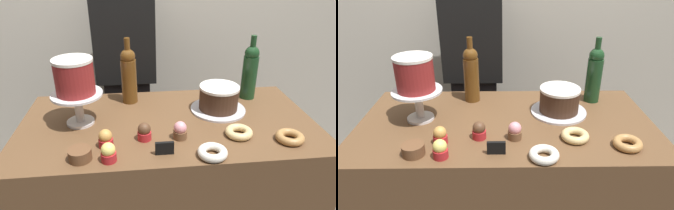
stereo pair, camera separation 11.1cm
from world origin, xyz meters
TOP-DOWN VIEW (x-y plane):
  - display_counter at (0.00, 0.00)m, footprint 1.31×0.67m
  - cake_stand_pedestal at (-0.39, 0.02)m, footprint 0.22×0.22m
  - white_layer_cake at (-0.39, 0.02)m, footprint 0.16×0.16m
  - silver_serving_platter at (0.25, 0.08)m, footprint 0.26×0.26m
  - chocolate_round_cake at (0.25, 0.08)m, footprint 0.19×0.19m
  - wine_bottle_green at (0.44, 0.21)m, footprint 0.08×0.08m
  - wine_bottle_amber at (-0.17, 0.22)m, footprint 0.08×0.08m
  - cupcake_lemon at (-0.24, -0.27)m, footprint 0.06×0.06m
  - cupcake_chocolate at (-0.11, -0.14)m, footprint 0.06×0.06m
  - cupcake_strawberry at (0.03, -0.15)m, footprint 0.06×0.06m
  - cupcake_caramel at (-0.26, -0.18)m, footprint 0.06×0.06m
  - donut_glazed at (0.28, -0.15)m, footprint 0.11×0.11m
  - donut_maple at (0.47, -0.21)m, footprint 0.11×0.11m
  - donut_sugar at (0.13, -0.28)m, footprint 0.11×0.11m
  - cookie_stack at (-0.35, -0.25)m, footprint 0.08×0.08m
  - price_sign_chalkboard at (-0.04, -0.25)m, footprint 0.07×0.01m
  - barista_figure at (-0.19, 0.64)m, footprint 0.36×0.22m

SIDE VIEW (x-z plane):
  - display_counter at x=0.00m, z-range 0.00..0.88m
  - barista_figure at x=-0.19m, z-range 0.04..1.64m
  - silver_serving_platter at x=0.25m, z-range 0.88..0.89m
  - donut_glazed at x=0.28m, z-range 0.88..0.91m
  - donut_maple at x=0.47m, z-range 0.88..0.91m
  - donut_sugar at x=0.13m, z-range 0.88..0.91m
  - cookie_stack at x=-0.35m, z-range 0.88..0.93m
  - price_sign_chalkboard at x=-0.04m, z-range 0.88..0.93m
  - cupcake_lemon at x=-0.24m, z-range 0.88..0.95m
  - cupcake_chocolate at x=-0.11m, z-range 0.88..0.95m
  - cupcake_strawberry at x=0.03m, z-range 0.88..0.95m
  - cupcake_caramel at x=-0.26m, z-range 0.88..0.95m
  - chocolate_round_cake at x=0.25m, z-range 0.89..1.01m
  - cake_stand_pedestal at x=-0.39m, z-range 0.91..1.05m
  - wine_bottle_green at x=0.44m, z-range 0.86..1.19m
  - wine_bottle_amber at x=-0.17m, z-range 0.86..1.19m
  - white_layer_cake at x=-0.39m, z-range 1.03..1.18m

